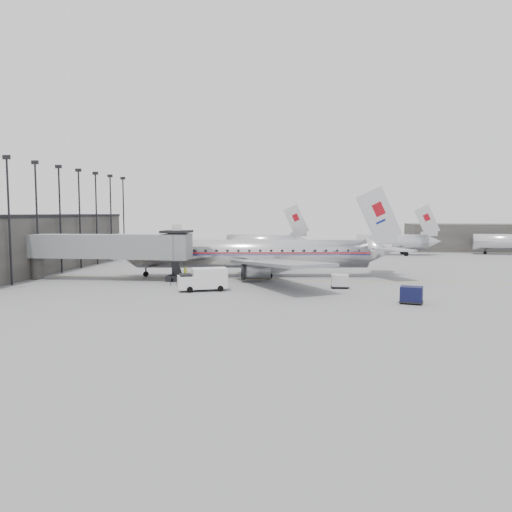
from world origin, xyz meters
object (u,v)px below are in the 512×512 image
(baggage_cart_white, at_px, (340,281))
(airliner, at_px, (258,254))
(ramp_worker, at_px, (186,274))
(service_van, at_px, (203,279))
(baggage_cart_navy, at_px, (411,295))

(baggage_cart_white, bearing_deg, airliner, 136.89)
(baggage_cart_white, xyz_separation_m, ramp_worker, (-18.78, 3.15, 0.10))
(airliner, relative_size, service_van, 6.78)
(airliner, xyz_separation_m, baggage_cart_navy, (16.49, -18.40, -2.19))
(airliner, relative_size, baggage_cart_navy, 15.67)
(service_van, distance_m, ramp_worker, 7.78)
(service_van, relative_size, baggage_cart_white, 2.82)
(baggage_cart_white, distance_m, ramp_worker, 19.04)
(baggage_cart_navy, distance_m, baggage_cart_white, 11.03)
(service_van, height_order, ramp_worker, service_van)
(airliner, relative_size, ramp_worker, 20.89)
(ramp_worker, bearing_deg, baggage_cart_navy, -65.32)
(airliner, distance_m, service_van, 13.84)
(baggage_cart_white, bearing_deg, service_van, -167.65)
(service_van, height_order, baggage_cart_navy, service_van)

